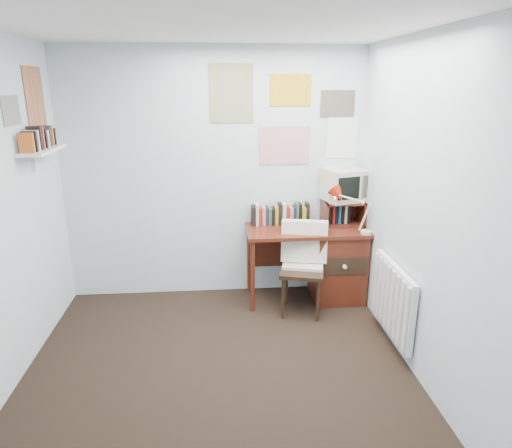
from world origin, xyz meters
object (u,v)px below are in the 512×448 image
Objects in this scene: desk_lamp at (368,214)px; tv_riser at (343,212)px; desk at (332,261)px; desk_chair at (302,271)px; radiator at (393,299)px; wall_shelf at (42,150)px; crt_tv at (343,183)px.

desk_lamp is 0.37m from tv_riser.
desk_chair is at bearing -139.92° from desk.
desk is 1.50× the size of radiator.
wall_shelf reaches higher than tv_riser.
wall_shelf is at bearing -163.20° from desk_chair.
crt_tv is at bearing 10.75° from wall_shelf.
desk is at bearing 8.40° from wall_shelf.
desk is 2.87m from wall_shelf.
desk is 3.27× the size of crt_tv.
radiator is at bearing -72.76° from desk.
crt_tv reaches higher than desk.
wall_shelf reaches higher than crt_tv.
desk_lamp is at bearing -65.24° from tv_riser.
tv_riser is at bearing 55.67° from desk_chair.
desk_chair is 1.39× the size of wall_shelf.
desk_chair is (-0.36, -0.30, 0.03)m from desk.
desk is 0.80m from crt_tv.
desk_lamp is at bearing -82.42° from crt_tv.
tv_riser is at bearing 42.96° from desk.
tv_riser reaches higher than desk.
radiator is at bearing -29.00° from desk_chair.
radiator is at bearing -10.89° from wall_shelf.
radiator is (0.02, -0.71, -0.54)m from desk_lamp.
desk_lamp is at bearing -38.67° from desk.
crt_tv is (0.48, 0.44, 0.75)m from desk_chair.
wall_shelf reaches higher than desk_chair.
radiator is (0.29, -0.93, 0.01)m from desk.
desk_lamp is at bearing 91.60° from radiator.
wall_shelf reaches higher than desk_lamp.
tv_riser is 0.50× the size of radiator.
tv_riser is at bearing -96.42° from crt_tv.
crt_tv is 0.59× the size of wall_shelf.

